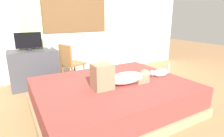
# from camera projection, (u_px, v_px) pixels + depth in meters

# --- Properties ---
(ground_plane) EXTENTS (16.00, 16.00, 0.00)m
(ground_plane) POSITION_uv_depth(u_px,v_px,m) (127.00, 113.00, 2.68)
(ground_plane) COLOR olive
(back_wall_with_window) EXTENTS (6.40, 0.14, 2.90)m
(back_wall_with_window) POSITION_uv_depth(u_px,v_px,m) (72.00, 13.00, 4.17)
(back_wall_with_window) COLOR silver
(back_wall_with_window) RESTS_ON ground
(bed) EXTENTS (2.22, 1.79, 0.44)m
(bed) POSITION_uv_depth(u_px,v_px,m) (113.00, 96.00, 2.72)
(bed) COLOR #997A56
(bed) RESTS_ON ground
(person_lying) EXTENTS (0.94, 0.28, 0.34)m
(person_lying) POSITION_uv_depth(u_px,v_px,m) (120.00, 77.00, 2.54)
(person_lying) COLOR silver
(person_lying) RESTS_ON bed
(cat) EXTENTS (0.35, 0.16, 0.21)m
(cat) POSITION_uv_depth(u_px,v_px,m) (160.00, 73.00, 2.90)
(cat) COLOR silver
(cat) RESTS_ON bed
(desk) EXTENTS (0.90, 0.56, 0.74)m
(desk) POSITION_uv_depth(u_px,v_px,m) (34.00, 68.00, 3.65)
(desk) COLOR #38383D
(desk) RESTS_ON ground
(tv_monitor) EXTENTS (0.48, 0.10, 0.35)m
(tv_monitor) POSITION_uv_depth(u_px,v_px,m) (29.00, 41.00, 3.48)
(tv_monitor) COLOR black
(tv_monitor) RESTS_ON desk
(cup) EXTENTS (0.08, 0.08, 0.08)m
(cup) POSITION_uv_depth(u_px,v_px,m) (49.00, 46.00, 3.82)
(cup) COLOR white
(cup) RESTS_ON desk
(chair_by_desk) EXTENTS (0.48, 0.48, 0.86)m
(chair_by_desk) POSITION_uv_depth(u_px,v_px,m) (70.00, 62.00, 3.61)
(chair_by_desk) COLOR brown
(chair_by_desk) RESTS_ON ground
(curtain_left) EXTENTS (0.44, 0.06, 2.45)m
(curtain_left) POSITION_uv_depth(u_px,v_px,m) (31.00, 24.00, 3.68)
(curtain_left) COLOR #ADCC75
(curtain_left) RESTS_ON ground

